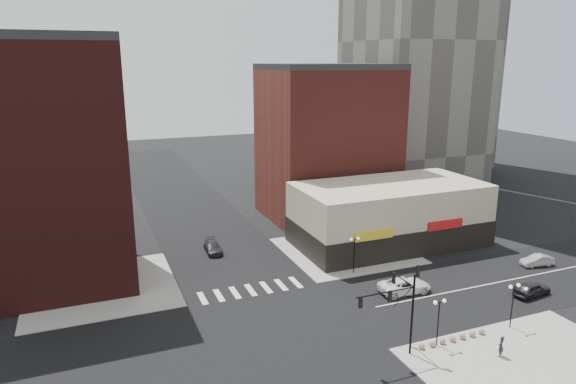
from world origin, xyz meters
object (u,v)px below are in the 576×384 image
street_lamp_se_b (514,295)px  street_lamp_ne (354,246)px  white_suv (405,286)px  dark_sedan_north (213,247)px  dark_sedan_east (532,289)px  street_lamp_se_a (439,311)px  traffic_signal (400,299)px  silver_sedan (537,260)px  pedestrian (501,346)px

street_lamp_se_b → street_lamp_ne: size_ratio=1.00×
white_suv → dark_sedan_north: bearing=42.6°
street_lamp_se_b → white_suv: size_ratio=0.76×
white_suv → dark_sedan_east: 12.83m
street_lamp_se_a → dark_sedan_east: (15.09, 4.26, -2.56)m
white_suv → dark_sedan_east: bearing=-112.6°
traffic_signal → street_lamp_ne: traffic_signal is taller
silver_sedan → pedestrian: size_ratio=2.18×
street_lamp_se_b → silver_sedan: street_lamp_se_b is taller
street_lamp_se_b → silver_sedan: (13.96, 9.97, -2.65)m
traffic_signal → street_lamp_ne: 16.62m
dark_sedan_east → pedestrian: (-11.36, -7.53, 0.28)m
street_lamp_se_a → silver_sedan: bearing=24.4°
dark_sedan_east → dark_sedan_north: bearing=41.6°
street_lamp_ne → street_lamp_se_a: bearing=-93.6°
street_lamp_se_a → dark_sedan_east: size_ratio=0.97×
traffic_signal → dark_sedan_north: (-8.31, 28.19, -4.30)m
street_lamp_ne → dark_sedan_north: size_ratio=0.91×
street_lamp_ne → pedestrian: (2.72, -19.26, -2.28)m
white_suv → pedestrian: bearing=-176.2°
traffic_signal → street_lamp_se_a: 4.12m
white_suv → street_lamp_se_a: bearing=163.1°
street_lamp_se_b → dark_sedan_east: 8.66m
silver_sedan → dark_sedan_north: dark_sedan_north is taller
street_lamp_se_a → street_lamp_se_b: (8.00, 0.00, 0.00)m
white_suv → dark_sedan_north: size_ratio=1.21×
white_suv → pedestrian: (0.24, -13.01, 0.24)m
dark_sedan_east → silver_sedan: size_ratio=1.11×
silver_sedan → dark_sedan_east: bearing=-42.5°
street_lamp_ne → dark_sedan_east: (14.09, -11.74, -2.56)m
traffic_signal → street_lamp_se_b: size_ratio=1.87×
street_lamp_se_b → street_lamp_ne: same height
dark_sedan_east → pedestrian: bearing=116.7°
traffic_signal → dark_sedan_north: traffic_signal is taller
street_lamp_se_a → street_lamp_se_b: bearing=0.0°
dark_sedan_north → silver_sedan: bearing=-25.6°
street_lamp_ne → dark_sedan_east: size_ratio=0.97×
dark_sedan_north → white_suv: bearing=-47.3°
street_lamp_se_a → silver_sedan: street_lamp_se_a is taller
street_lamp_se_b → dark_sedan_north: size_ratio=0.91×
traffic_signal → street_lamp_se_b: 11.88m
white_suv → street_lamp_ne: bearing=24.4°
pedestrian → street_lamp_se_b: bearing=-175.8°
street_lamp_se_a → street_lamp_se_b: 8.00m
street_lamp_se_a → dark_sedan_north: 30.94m
white_suv → traffic_signal: bearing=145.6°
white_suv → silver_sedan: size_ratio=1.42×
street_lamp_se_b → white_suv: bearing=114.9°
street_lamp_se_a → dark_sedan_north: bearing=113.1°
street_lamp_se_b → silver_sedan: bearing=35.5°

